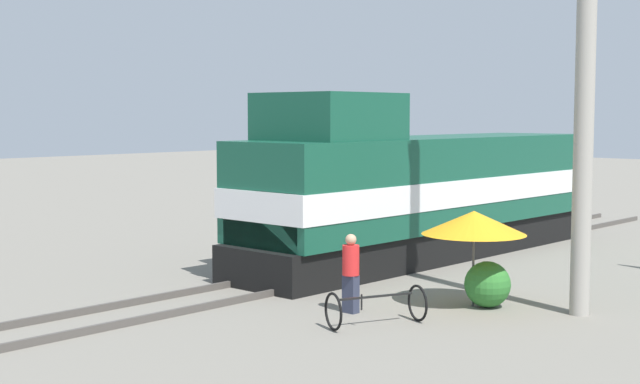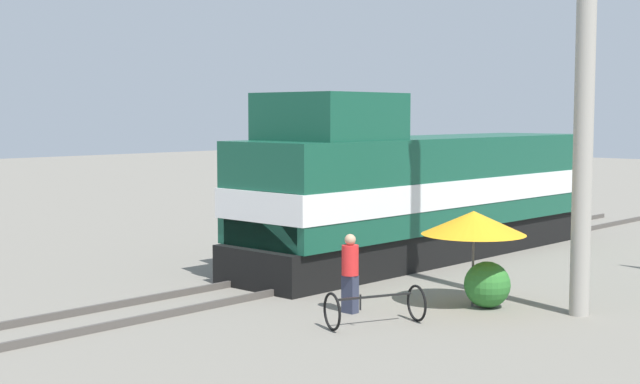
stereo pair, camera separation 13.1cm
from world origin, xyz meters
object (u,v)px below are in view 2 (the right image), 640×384
person_bystander (350,271)px  locomotive (417,192)px  vendor_umbrella (474,223)px  utility_pole (586,29)px  bicycle (375,307)px

person_bystander → locomotive: bearing=116.0°
vendor_umbrella → person_bystander: bearing=-124.0°
utility_pole → bicycle: (-2.36, -3.48, -5.25)m
utility_pole → person_bystander: size_ratio=6.96×
locomotive → vendor_umbrella: 6.06m
utility_pole → vendor_umbrella: (-1.98, -0.79, -3.87)m
vendor_umbrella → utility_pole: bearing=21.8°
utility_pole → person_bystander: 6.58m
locomotive → bicycle: size_ratio=6.66×
locomotive → bicycle: 8.03m
vendor_umbrella → bicycle: size_ratio=1.09×
locomotive → person_bystander: bearing=-64.0°
utility_pole → person_bystander: (-3.44, -2.97, -4.76)m
locomotive → person_bystander: locomotive is taller
person_bystander → bicycle: size_ratio=0.81×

